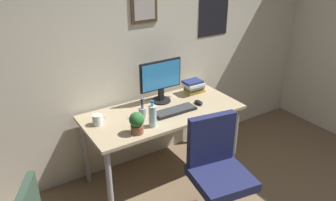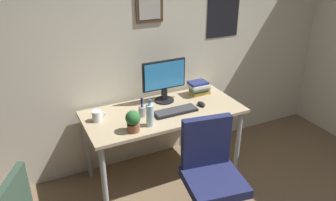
% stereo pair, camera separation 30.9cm
% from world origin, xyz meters
% --- Properties ---
extents(wall_back, '(4.40, 0.10, 2.60)m').
position_xyz_m(wall_back, '(0.00, 2.15, 1.30)').
color(wall_back, beige).
rests_on(wall_back, ground_plane).
extents(desk, '(1.54, 0.71, 0.75)m').
position_xyz_m(desk, '(-0.18, 1.72, 0.66)').
color(desk, tan).
rests_on(desk, ground_plane).
extents(office_chair, '(0.57, 0.57, 0.95)m').
position_xyz_m(office_chair, '(-0.10, 0.97, 0.53)').
color(office_chair, '#1E234C').
rests_on(office_chair, ground_plane).
extents(monitor, '(0.46, 0.20, 0.43)m').
position_xyz_m(monitor, '(-0.07, 1.91, 0.99)').
color(monitor, black).
rests_on(monitor, desk).
extents(keyboard, '(0.43, 0.15, 0.03)m').
position_xyz_m(keyboard, '(-0.09, 1.63, 0.76)').
color(keyboard, black).
rests_on(keyboard, desk).
extents(computer_mouse, '(0.06, 0.11, 0.04)m').
position_xyz_m(computer_mouse, '(0.21, 1.65, 0.76)').
color(computer_mouse, black).
rests_on(computer_mouse, desk).
extents(water_bottle, '(0.07, 0.07, 0.25)m').
position_xyz_m(water_bottle, '(-0.41, 1.50, 0.85)').
color(water_bottle, silver).
rests_on(water_bottle, desk).
extents(coffee_mug_near, '(0.13, 0.09, 0.10)m').
position_xyz_m(coffee_mug_near, '(-0.81, 1.79, 0.80)').
color(coffee_mug_near, white).
rests_on(coffee_mug_near, desk).
extents(potted_plant, '(0.13, 0.13, 0.19)m').
position_xyz_m(potted_plant, '(-0.58, 1.47, 0.85)').
color(potted_plant, brown).
rests_on(potted_plant, desk).
extents(pen_cup, '(0.07, 0.07, 0.20)m').
position_xyz_m(pen_cup, '(-0.40, 1.70, 0.80)').
color(pen_cup, '#9EA0A5').
rests_on(pen_cup, desk).
extents(book_stack_left, '(0.23, 0.16, 0.14)m').
position_xyz_m(book_stack_left, '(0.33, 1.90, 0.82)').
color(book_stack_left, gold).
rests_on(book_stack_left, desk).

